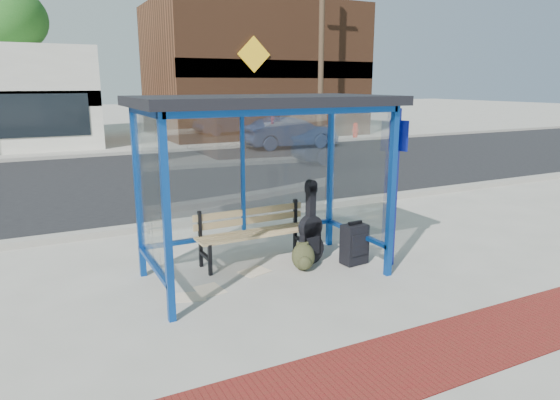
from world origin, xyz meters
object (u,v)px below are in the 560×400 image
bench (254,230)px  suitcase (355,244)px  parked_car (290,132)px  guitar_bag (310,235)px  backpack (303,257)px  fire_hydrant (355,130)px

bench → suitcase: bearing=-33.2°
bench → parked_car: (6.68, 11.45, 0.16)m
guitar_bag → backpack: size_ratio=2.96×
bench → fire_hydrant: 16.96m
fire_hydrant → guitar_bag: bearing=-127.4°
bench → backpack: bench is taller
suitcase → parked_car: 13.39m
guitar_bag → suitcase: (0.56, -0.31, -0.13)m
bench → parked_car: 13.26m
bench → backpack: size_ratio=4.46×
bench → guitar_bag: size_ratio=1.51×
parked_car → fire_hydrant: parked_car is taller
backpack → suitcase: bearing=11.8°
guitar_bag → fire_hydrant: guitar_bag is taller
fire_hydrant → bench: bearing=-130.2°
guitar_bag → backpack: (-0.23, -0.20, -0.24)m
backpack → fire_hydrant: fire_hydrant is taller
suitcase → fire_hydrant: (9.70, 13.73, 0.12)m
backpack → fire_hydrant: size_ratio=0.51×
guitar_bag → fire_hydrant: (10.27, 13.42, -0.01)m
backpack → guitar_bag: bearing=61.4°
backpack → fire_hydrant: bearing=71.9°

